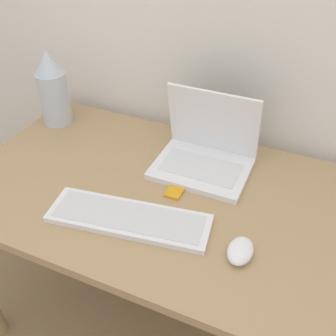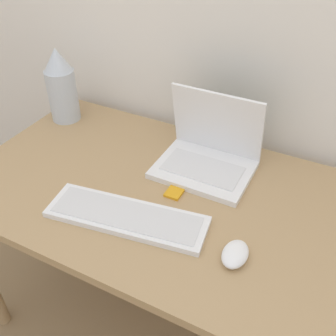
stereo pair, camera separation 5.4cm
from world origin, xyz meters
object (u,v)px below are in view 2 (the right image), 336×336
(laptop, at_px, (208,153))
(vase, at_px, (61,86))
(keyboard, at_px, (127,217))
(mp3_player, at_px, (175,192))
(mouse, at_px, (235,254))

(laptop, relative_size, vase, 1.07)
(keyboard, bearing_deg, mp3_player, 66.40)
(mouse, height_order, vase, vase)
(mp3_player, bearing_deg, mouse, -32.34)
(keyboard, height_order, mp3_player, keyboard)
(keyboard, bearing_deg, mouse, 0.90)
(vase, bearing_deg, mouse, -23.86)
(mp3_player, bearing_deg, laptop, 78.09)
(keyboard, distance_m, mouse, 0.32)
(mouse, xyz_separation_m, mp3_player, (-0.25, 0.16, -0.01))
(mp3_player, bearing_deg, keyboard, -113.60)
(laptop, height_order, vase, vase)
(laptop, distance_m, mouse, 0.40)
(laptop, height_order, mouse, laptop)
(keyboard, distance_m, mp3_player, 0.18)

